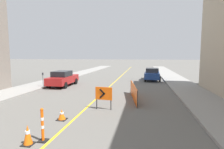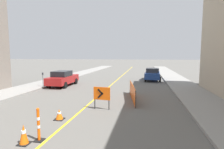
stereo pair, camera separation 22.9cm
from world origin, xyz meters
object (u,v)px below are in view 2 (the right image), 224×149
object	(u,v)px
traffic_cone_fourth	(24,134)
traffic_cone_fifth	(59,114)
parked_car_curb_near	(63,78)
parked_car_curb_mid	(152,74)
arrow_barricade_primary	(102,94)
parking_meter_near_curb	(43,76)
delineator_post_rear	(39,127)

from	to	relation	value
traffic_cone_fourth	traffic_cone_fifth	xyz separation A→B (m)	(0.07, 2.48, -0.10)
parked_car_curb_near	parked_car_curb_mid	distance (m)	11.14
arrow_barricade_primary	parked_car_curb_near	xyz separation A→B (m)	(-5.98, 7.05, -0.11)
parked_car_curb_near	parked_car_curb_mid	world-z (taller)	same
traffic_cone_fifth	parked_car_curb_mid	xyz separation A→B (m)	(5.07, 15.07, 0.54)
arrow_barricade_primary	traffic_cone_fifth	bearing A→B (deg)	-124.80
traffic_cone_fifth	arrow_barricade_primary	distance (m)	2.69
traffic_cone_fifth	parked_car_curb_near	distance (m)	10.04
traffic_cone_fifth	parked_car_curb_mid	world-z (taller)	parked_car_curb_mid
traffic_cone_fifth	parking_meter_near_curb	size ratio (longest dim) A/B	0.38
traffic_cone_fifth	arrow_barricade_primary	size ratio (longest dim) A/B	0.40
delineator_post_rear	traffic_cone_fourth	bearing A→B (deg)	-139.95
parked_car_curb_mid	parking_meter_near_curb	distance (m)	13.09
traffic_cone_fourth	parked_car_curb_mid	bearing A→B (deg)	73.66
delineator_post_rear	parked_car_curb_mid	world-z (taller)	parked_car_curb_mid
delineator_post_rear	parked_car_curb_mid	xyz separation A→B (m)	(4.76, 17.23, 0.25)
traffic_cone_fourth	parked_car_curb_near	bearing A→B (deg)	110.15
parked_car_curb_near	parking_meter_near_curb	distance (m)	1.99
arrow_barricade_primary	parked_car_curb_mid	distance (m)	13.50
parked_car_curb_near	parking_meter_near_curb	bearing A→B (deg)	-138.69
delineator_post_rear	parking_meter_near_curb	size ratio (longest dim) A/B	0.91
traffic_cone_fourth	arrow_barricade_primary	world-z (taller)	arrow_barricade_primary
delineator_post_rear	parked_car_curb_near	world-z (taller)	parked_car_curb_near
parked_car_curb_near	parking_meter_near_curb	size ratio (longest dim) A/B	3.09
traffic_cone_fourth	delineator_post_rear	xyz separation A→B (m)	(0.38, 0.32, 0.19)
traffic_cone_fifth	parking_meter_near_curb	bearing A→B (deg)	126.68
delineator_post_rear	parked_car_curb_mid	distance (m)	17.87
traffic_cone_fourth	parking_meter_near_curb	bearing A→B (deg)	119.11
parked_car_curb_mid	arrow_barricade_primary	bearing A→B (deg)	-101.37
traffic_cone_fourth	parked_car_curb_mid	world-z (taller)	parked_car_curb_mid
traffic_cone_fifth	parked_car_curb_mid	size ratio (longest dim) A/B	0.12
parking_meter_near_curb	traffic_cone_fifth	bearing A→B (deg)	-53.32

